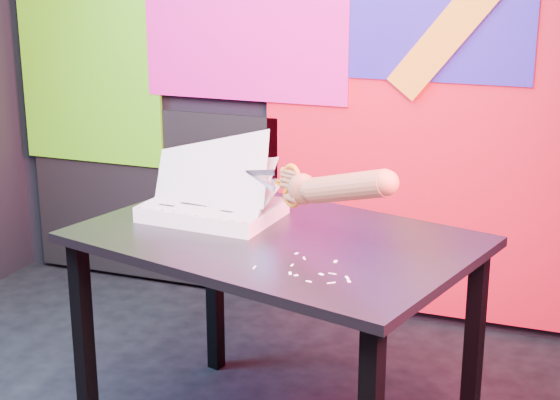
% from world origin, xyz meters
% --- Properties ---
extents(room, '(3.01, 3.01, 2.71)m').
position_xyz_m(room, '(0.00, 0.00, 1.35)').
color(room, black).
rests_on(room, ground).
extents(backdrop, '(2.88, 0.05, 2.08)m').
position_xyz_m(backdrop, '(0.06, 1.46, 0.96)').
color(backdrop, red).
rests_on(backdrop, ground).
extents(work_table, '(1.34, 1.06, 0.75)m').
position_xyz_m(work_table, '(0.33, 0.31, 0.66)').
color(work_table, black).
rests_on(work_table, ground).
extents(printout_stack, '(0.46, 0.33, 0.31)m').
position_xyz_m(printout_stack, '(0.07, 0.40, 0.78)').
color(printout_stack, silver).
rests_on(printout_stack, work_table).
extents(scissors, '(0.23, 0.12, 0.14)m').
position_xyz_m(scissors, '(0.35, 0.35, 0.90)').
color(scissors, '#9DA0B3').
rests_on(scissors, printout_stack).
extents(hand_forearm, '(0.40, 0.23, 0.17)m').
position_xyz_m(hand_forearm, '(0.55, 0.25, 0.94)').
color(hand_forearm, brown).
rests_on(hand_forearm, work_table).
extents(paper_clippings, '(0.28, 0.21, 0.00)m').
position_xyz_m(paper_clippings, '(0.54, 0.06, 0.75)').
color(paper_clippings, silver).
rests_on(paper_clippings, work_table).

